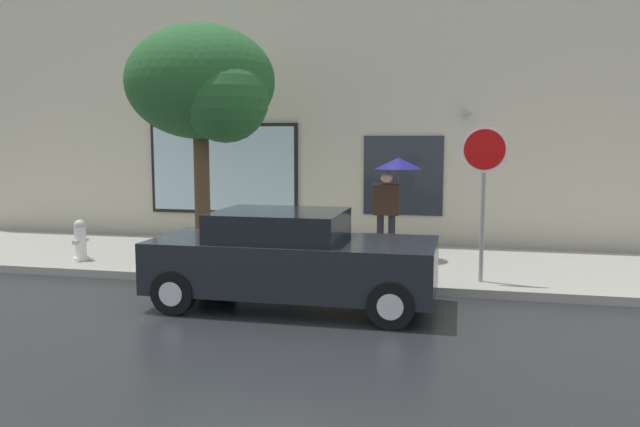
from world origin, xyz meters
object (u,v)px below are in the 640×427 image
object	(u,v)px
street_tree	(205,87)
stop_sign	(484,173)
parked_car	(291,259)
pedestrian_with_umbrella	(394,181)
fire_hydrant	(80,240)

from	to	relation	value
street_tree	stop_sign	size ratio (longest dim) A/B	1.76
parked_car	pedestrian_with_umbrella	size ratio (longest dim) A/B	2.10
parked_car	stop_sign	bearing A→B (deg)	29.92
fire_hydrant	street_tree	xyz separation A→B (m)	(2.54, 0.35, 2.95)
fire_hydrant	pedestrian_with_umbrella	distance (m)	6.28
fire_hydrant	stop_sign	size ratio (longest dim) A/B	0.31
pedestrian_with_umbrella	street_tree	xyz separation A→B (m)	(-3.44, -1.19, 1.80)
street_tree	stop_sign	xyz separation A→B (m)	(5.10, -0.58, -1.53)
fire_hydrant	street_tree	world-z (taller)	street_tree
stop_sign	fire_hydrant	bearing A→B (deg)	178.29
parked_car	fire_hydrant	distance (m)	5.16
pedestrian_with_umbrella	street_tree	world-z (taller)	street_tree
fire_hydrant	pedestrian_with_umbrella	xyz separation A→B (m)	(5.98, 1.54, 1.16)
parked_car	street_tree	distance (m)	4.21
fire_hydrant	stop_sign	bearing A→B (deg)	-1.71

